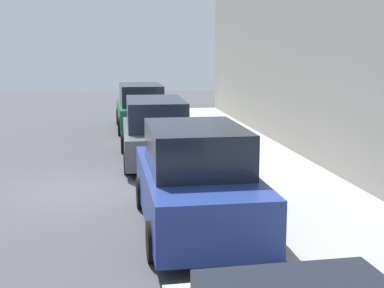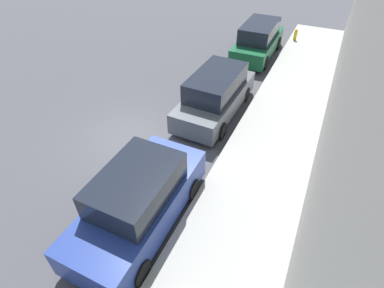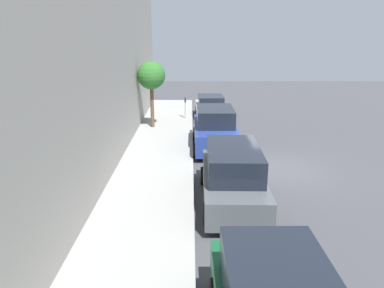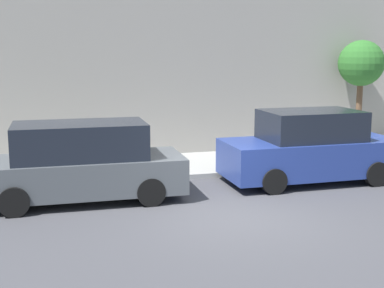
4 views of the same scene
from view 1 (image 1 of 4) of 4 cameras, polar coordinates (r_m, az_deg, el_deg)
name	(u,v)px [view 1 (image 1 of 4)]	position (r m, az deg, el deg)	size (l,w,h in m)	color
ground_plane	(76,191)	(13.23, -12.30, -4.96)	(60.00, 60.00, 0.00)	#424247
sidewalk	(278,180)	(13.85, 9.15, -3.84)	(3.14, 32.00, 0.15)	#9E9E99
parked_suv_second	(196,181)	(10.13, 0.38, -3.94)	(2.08, 4.81, 1.98)	navy
parked_minivan_third	(155,131)	(16.15, -3.92, 1.34)	(2.02, 4.94, 1.90)	#4C5156
parked_minivan_fourth	(141,107)	(22.72, -5.48, 3.90)	(2.02, 4.91, 1.90)	#14512D
fire_hydrant	(171,109)	(25.96, -2.25, 3.78)	(0.20, 0.20, 0.69)	gold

